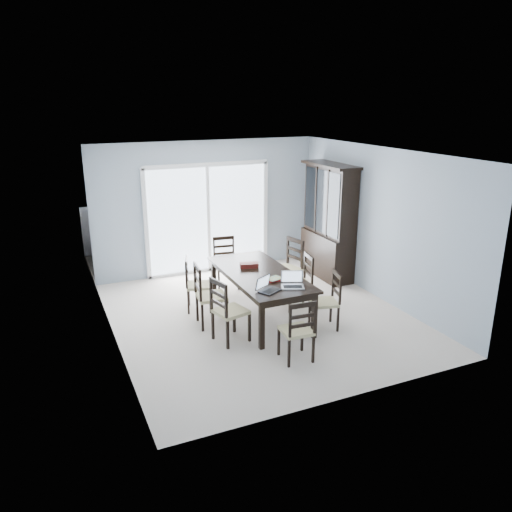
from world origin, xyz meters
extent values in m
plane|color=beige|center=(0.00, 0.00, 0.00)|extent=(5.00, 5.00, 0.00)
plane|color=white|center=(0.00, 0.00, 2.60)|extent=(5.00, 5.00, 0.00)
cube|color=#91A0AD|center=(0.00, 2.50, 1.30)|extent=(4.50, 0.02, 2.60)
cube|color=#91A0AD|center=(-2.25, 0.00, 1.30)|extent=(0.02, 5.00, 2.60)
cube|color=#91A0AD|center=(2.25, 0.00, 1.30)|extent=(0.02, 5.00, 2.60)
cube|color=gray|center=(0.00, 3.50, -0.05)|extent=(4.50, 2.00, 0.10)
cube|color=#99999E|center=(0.00, 4.50, 0.55)|extent=(4.50, 0.06, 1.10)
cube|color=black|center=(0.00, 0.00, 0.73)|extent=(1.00, 2.20, 0.04)
cube|color=black|center=(0.00, 0.00, 0.67)|extent=(0.88, 2.08, 0.10)
cube|color=black|center=(-0.42, -1.00, 0.34)|extent=(0.07, 0.07, 0.69)
cube|color=black|center=(0.42, -1.00, 0.34)|extent=(0.07, 0.07, 0.69)
cube|color=black|center=(-0.42, 1.00, 0.34)|extent=(0.07, 0.07, 0.69)
cube|color=black|center=(0.42, 1.00, 0.34)|extent=(0.07, 0.07, 0.69)
cube|color=black|center=(2.01, 1.25, 0.42)|extent=(0.45, 1.30, 0.85)
cube|color=black|center=(2.04, 1.25, 1.50)|extent=(0.38, 1.30, 1.30)
cube|color=black|center=(2.01, 1.25, 2.17)|extent=(0.50, 1.38, 0.05)
cube|color=black|center=(1.84, 0.83, 1.50)|extent=(0.02, 0.36, 1.18)
cube|color=black|center=(1.84, 1.25, 1.50)|extent=(0.02, 0.36, 1.18)
cube|color=black|center=(1.84, 1.67, 1.50)|extent=(0.02, 0.36, 1.18)
cube|color=silver|center=(0.00, 2.48, 1.05)|extent=(2.40, 0.02, 2.10)
cube|color=white|center=(0.00, 2.46, 2.14)|extent=(2.52, 0.05, 0.08)
cube|color=white|center=(0.00, 2.46, 1.05)|extent=(0.06, 0.05, 2.10)
cube|color=white|center=(0.00, 2.46, 0.03)|extent=(2.52, 0.05, 0.05)
cube|color=black|center=(-0.94, -0.45, 0.21)|extent=(0.04, 0.04, 0.43)
cube|color=black|center=(-0.85, -0.81, 0.21)|extent=(0.04, 0.04, 0.43)
cube|color=black|center=(-0.58, -0.36, 0.21)|extent=(0.04, 0.04, 0.43)
cube|color=black|center=(-0.49, -0.72, 0.21)|extent=(0.04, 0.04, 0.43)
cube|color=#C6BB84|center=(-0.72, -0.58, 0.45)|extent=(0.51, 0.51, 0.05)
cube|color=black|center=(-0.96, 0.25, 0.22)|extent=(0.04, 0.04, 0.44)
cube|color=black|center=(-1.00, -0.14, 0.22)|extent=(0.04, 0.04, 0.44)
cube|color=black|center=(-0.58, 0.21, 0.22)|extent=(0.04, 0.04, 0.44)
cube|color=black|center=(-0.62, -0.18, 0.22)|extent=(0.04, 0.04, 0.44)
cube|color=#C6BB84|center=(-0.79, 0.03, 0.46)|extent=(0.47, 0.47, 0.05)
cube|color=black|center=(-0.91, 0.89, 0.20)|extent=(0.04, 0.04, 0.40)
cube|color=black|center=(-1.02, 0.55, 0.20)|extent=(0.04, 0.04, 0.40)
cube|color=black|center=(-0.57, 0.78, 0.20)|extent=(0.04, 0.04, 0.40)
cube|color=black|center=(-0.68, 0.44, 0.20)|extent=(0.04, 0.04, 0.40)
cube|color=#C6BB84|center=(-0.79, 0.67, 0.42)|extent=(0.49, 0.49, 0.05)
cube|color=black|center=(0.85, -0.97, 0.20)|extent=(0.04, 0.04, 0.39)
cube|color=black|center=(0.94, -0.64, 0.20)|extent=(0.04, 0.04, 0.39)
cube|color=black|center=(0.52, -0.89, 0.20)|extent=(0.04, 0.04, 0.39)
cube|color=black|center=(0.60, -0.55, 0.20)|extent=(0.04, 0.04, 0.39)
cube|color=#C6BB84|center=(0.73, -0.76, 0.41)|extent=(0.46, 0.46, 0.05)
cube|color=black|center=(0.86, -0.14, 0.20)|extent=(0.04, 0.04, 0.41)
cube|color=black|center=(0.92, 0.21, 0.20)|extent=(0.04, 0.04, 0.41)
cube|color=black|center=(0.50, -0.08, 0.20)|extent=(0.04, 0.04, 0.41)
cube|color=black|center=(0.56, 0.27, 0.20)|extent=(0.04, 0.04, 0.41)
cube|color=#C6BB84|center=(0.71, 0.06, 0.43)|extent=(0.46, 0.46, 0.05)
cube|color=black|center=(1.04, 0.52, 0.22)|extent=(0.04, 0.04, 0.45)
cube|color=black|center=(0.95, 0.90, 0.22)|extent=(0.04, 0.04, 0.45)
cube|color=black|center=(0.66, 0.42, 0.22)|extent=(0.04, 0.04, 0.45)
cube|color=black|center=(0.57, 0.81, 0.22)|extent=(0.04, 0.04, 0.45)
cube|color=#C6BB84|center=(0.80, 0.66, 0.47)|extent=(0.53, 0.53, 0.05)
cube|color=black|center=(-0.30, -1.60, 0.20)|extent=(0.03, 0.03, 0.39)
cube|color=black|center=(0.04, -1.63, 0.20)|extent=(0.03, 0.03, 0.39)
cube|color=black|center=(-0.28, -1.26, 0.20)|extent=(0.03, 0.03, 0.39)
cube|color=black|center=(0.07, -1.28, 0.20)|extent=(0.03, 0.03, 0.39)
cube|color=#C6BB84|center=(-0.12, -1.44, 0.42)|extent=(0.41, 0.41, 0.05)
cube|color=black|center=(0.18, 1.59, 0.21)|extent=(0.04, 0.04, 0.41)
cube|color=black|center=(-0.18, 1.63, 0.21)|extent=(0.04, 0.04, 0.41)
cube|color=black|center=(0.13, 1.22, 0.21)|extent=(0.04, 0.04, 0.41)
cube|color=black|center=(-0.23, 1.27, 0.21)|extent=(0.04, 0.04, 0.41)
cube|color=#C6BB84|center=(-0.03, 1.43, 0.44)|extent=(0.45, 0.45, 0.05)
cube|color=black|center=(-0.20, -0.78, 0.76)|extent=(0.37, 0.33, 0.02)
cube|color=silver|center=(-0.20, -0.78, 0.86)|extent=(0.25, 0.16, 0.16)
cube|color=silver|center=(0.17, -0.78, 0.76)|extent=(0.39, 0.33, 0.02)
cube|color=silver|center=(0.17, -0.78, 0.87)|extent=(0.28, 0.15, 0.17)
cube|color=maroon|center=(0.05, -0.41, 0.76)|extent=(0.23, 0.18, 0.03)
cube|color=gold|center=(0.06, -0.41, 0.78)|extent=(0.27, 0.23, 0.01)
cube|color=black|center=(-0.08, -0.77, 0.76)|extent=(0.11, 0.07, 0.01)
cube|color=#460F0E|center=(-0.05, 0.30, 0.79)|extent=(0.32, 0.22, 0.07)
cube|color=maroon|center=(-0.86, 3.58, 0.49)|extent=(2.15, 1.95, 0.98)
cube|color=gray|center=(-0.86, 3.58, 1.01)|extent=(2.21, 2.02, 0.07)
camera|label=1|loc=(-3.04, -6.71, 3.37)|focal=35.00mm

